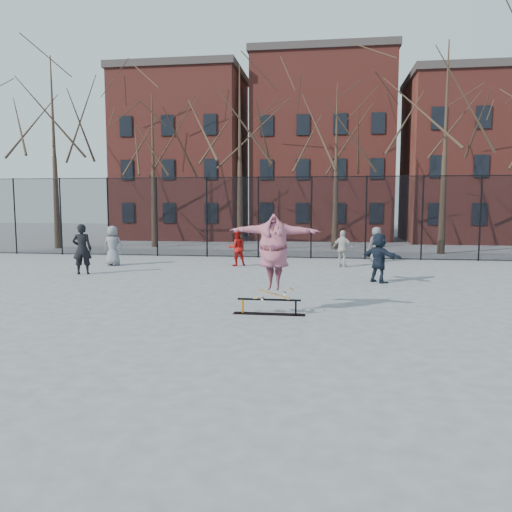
# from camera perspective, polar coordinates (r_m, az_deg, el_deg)

# --- Properties ---
(ground) EXTENTS (100.00, 100.00, 0.00)m
(ground) POSITION_cam_1_polar(r_m,az_deg,el_deg) (11.86, -1.58, -7.16)
(ground) COLOR slate
(skate_rail) EXTENTS (1.76, 0.27, 0.39)m
(skate_rail) POSITION_cam_1_polar(r_m,az_deg,el_deg) (12.28, 1.50, -5.98)
(skate_rail) COLOR black
(skate_rail) RESTS_ON ground
(skateboard) EXTENTS (0.88, 0.21, 0.10)m
(skateboard) POSITION_cam_1_polar(r_m,az_deg,el_deg) (12.21, 2.02, -4.66)
(skateboard) COLOR #A67D42
(skateboard) RESTS_ON skate_rail
(skater) EXTENTS (2.30, 0.77, 1.84)m
(skater) POSITION_cam_1_polar(r_m,az_deg,el_deg) (12.06, 2.04, -0.12)
(skater) COLOR #463C97
(skater) RESTS_ON skateboard
(bystander_grey) EXTENTS (0.86, 0.57, 1.73)m
(bystander_grey) POSITION_cam_1_polar(r_m,az_deg,el_deg) (22.45, -16.04, 1.14)
(bystander_grey) COLOR slate
(bystander_grey) RESTS_ON ground
(bystander_black) EXTENTS (0.80, 0.64, 1.93)m
(bystander_black) POSITION_cam_1_polar(r_m,az_deg,el_deg) (20.07, -19.26, 0.75)
(bystander_black) COLOR black
(bystander_black) RESTS_ON ground
(bystander_red) EXTENTS (0.94, 0.86, 1.57)m
(bystander_red) POSITION_cam_1_polar(r_m,az_deg,el_deg) (21.50, -2.22, 0.95)
(bystander_red) COLOR #AE120F
(bystander_red) RESTS_ON ground
(bystander_white) EXTENTS (0.99, 0.68, 1.56)m
(bystander_white) POSITION_cam_1_polar(r_m,az_deg,el_deg) (21.43, 9.89, 0.84)
(bystander_white) COLOR beige
(bystander_white) RESTS_ON ground
(bystander_navy) EXTENTS (1.46, 1.48, 1.70)m
(bystander_navy) POSITION_cam_1_polar(r_m,az_deg,el_deg) (17.51, 13.88, -0.19)
(bystander_navy) COLOR black
(bystander_navy) RESTS_ON ground
(bystander_extra) EXTENTS (0.93, 0.79, 1.62)m
(bystander_extra) POSITION_cam_1_polar(r_m,az_deg,el_deg) (23.57, 13.58, 1.30)
(bystander_extra) COLOR #5C5C61
(bystander_extra) RESTS_ON ground
(fence) EXTENTS (34.03, 0.07, 4.00)m
(fence) POSITION_cam_1_polar(r_m,az_deg,el_deg) (24.46, 3.49, 4.55)
(fence) COLOR black
(fence) RESTS_ON ground
(tree_row) EXTENTS (33.66, 7.46, 10.67)m
(tree_row) POSITION_cam_1_polar(r_m,az_deg,el_deg) (28.98, 3.75, 15.32)
(tree_row) COLOR black
(tree_row) RESTS_ON ground
(rowhouses) EXTENTS (29.00, 7.00, 13.00)m
(rowhouses) POSITION_cam_1_polar(r_m,az_deg,el_deg) (37.54, 6.28, 11.21)
(rowhouses) COLOR maroon
(rowhouses) RESTS_ON ground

